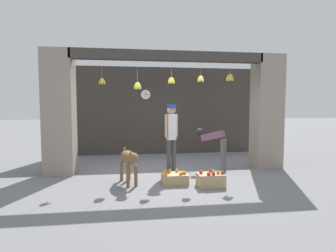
# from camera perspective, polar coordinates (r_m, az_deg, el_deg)

# --- Properties ---
(ground_plane) EXTENTS (60.00, 60.00, 0.00)m
(ground_plane) POSITION_cam_1_polar(r_m,az_deg,el_deg) (6.65, 0.48, -10.17)
(ground_plane) COLOR slate
(shop_back_wall) EXTENTS (6.67, 0.12, 3.02)m
(shop_back_wall) POSITION_cam_1_polar(r_m,az_deg,el_deg) (9.20, -1.99, 3.30)
(shop_back_wall) COLOR #38332D
(shop_back_wall) RESTS_ON ground_plane
(shop_pillar_left) EXTENTS (0.70, 0.60, 3.02)m
(shop_pillar_left) POSITION_cam_1_polar(r_m,az_deg,el_deg) (6.91, -22.57, 2.72)
(shop_pillar_left) COLOR gray
(shop_pillar_left) RESTS_ON ground_plane
(shop_pillar_right) EXTENTS (0.70, 0.60, 3.02)m
(shop_pillar_right) POSITION_cam_1_polar(r_m,az_deg,el_deg) (7.59, 20.68, 2.87)
(shop_pillar_right) COLOR gray
(shop_pillar_right) RESTS_ON ground_plane
(storefront_awning) EXTENTS (4.77, 0.27, 0.96)m
(storefront_awning) POSITION_cam_1_polar(r_m,az_deg,el_deg) (6.67, 0.39, 14.63)
(storefront_awning) COLOR #3D3833
(dog) EXTENTS (0.47, 1.00, 0.77)m
(dog) POSITION_cam_1_polar(r_m,az_deg,el_deg) (5.67, -8.52, -7.13)
(dog) COLOR brown
(dog) RESTS_ON ground_plane
(shopkeeper) EXTENTS (0.33, 0.30, 1.71)m
(shopkeeper) POSITION_cam_1_polar(r_m,az_deg,el_deg) (6.44, 0.74, -1.45)
(shopkeeper) COLOR #424247
(shopkeeper) RESTS_ON ground_plane
(worker_stooping) EXTENTS (0.72, 0.63, 1.08)m
(worker_stooping) POSITION_cam_1_polar(r_m,az_deg,el_deg) (6.87, 10.15, -3.65)
(worker_stooping) COLOR #56565B
(worker_stooping) RESTS_ON ground_plane
(fruit_crate_oranges) EXTENTS (0.55, 0.42, 0.28)m
(fruit_crate_oranges) POSITION_cam_1_polar(r_m,az_deg,el_deg) (5.73, 1.51, -11.29)
(fruit_crate_oranges) COLOR tan
(fruit_crate_oranges) RESTS_ON ground_plane
(fruit_crate_apples) EXTENTS (0.55, 0.37, 0.33)m
(fruit_crate_apples) POSITION_cam_1_polar(r_m,az_deg,el_deg) (5.61, 9.29, -11.43)
(fruit_crate_apples) COLOR tan
(fruit_crate_apples) RESTS_ON ground_plane
(water_bottle) EXTENTS (0.07, 0.07, 0.26)m
(water_bottle) POSITION_cam_1_polar(r_m,az_deg,el_deg) (6.19, 0.52, -10.09)
(water_bottle) COLOR #38934C
(water_bottle) RESTS_ON ground_plane
(wall_clock) EXTENTS (0.35, 0.03, 0.35)m
(wall_clock) POSITION_cam_1_polar(r_m,az_deg,el_deg) (9.10, -4.89, 6.82)
(wall_clock) COLOR black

